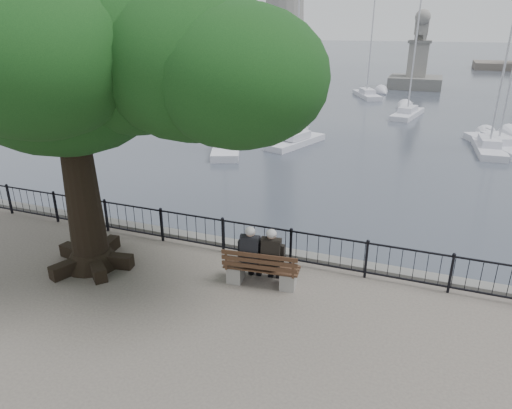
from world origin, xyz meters
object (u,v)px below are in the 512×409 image
at_px(person_left, 252,256).
at_px(lion_monument, 417,69).
at_px(person_right, 272,258).
at_px(bench, 261,272).
at_px(tree, 93,51).

xyz_separation_m(person_left, lion_monument, (1.66, 48.63, 0.43)).
relative_size(person_left, person_right, 1.00).
bearing_deg(bench, person_left, 164.44).
height_order(person_right, lion_monument, lion_monument).
bearing_deg(person_right, bench, -150.78).
relative_size(person_left, lion_monument, 0.18).
distance_m(bench, tree, 6.47).
relative_size(person_right, tree, 0.15).
xyz_separation_m(person_right, lion_monument, (1.14, 48.58, 0.43)).
bearing_deg(lion_monument, person_right, -91.34).
distance_m(person_right, lion_monument, 48.59).
distance_m(person_left, tree, 6.01).
xyz_separation_m(person_left, tree, (-3.57, -0.62, 4.79)).
distance_m(bench, person_left, 0.48).
distance_m(bench, person_right, 0.47).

